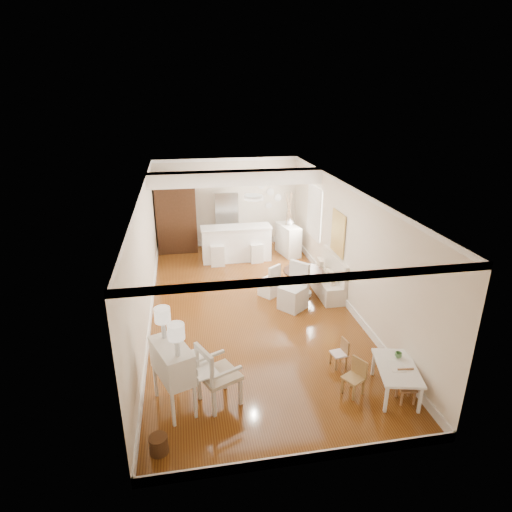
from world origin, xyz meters
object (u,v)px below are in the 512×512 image
object	(u,v)px
gustavian_armchair	(219,374)
dining_table	(303,283)
kids_chair_c	(407,387)
slip_chair_near	(293,287)
breakfast_counter	(236,243)
secretary_bureau	(173,377)
kids_chair_b	(339,353)
pantry_cabinet	(176,215)
sideboard	(288,240)
slip_chair_far	(269,280)
bar_stool_left	(217,249)
fridge	(238,220)
wicker_basket	(159,445)
kids_chair_a	(354,378)
bar_stool_right	(256,247)
kids_table	(395,380)

from	to	relation	value
gustavian_armchair	dining_table	bearing A→B (deg)	-59.07
kids_chair_c	slip_chair_near	bearing A→B (deg)	111.91
slip_chair_near	breakfast_counter	world-z (taller)	slip_chair_near
gustavian_armchair	dining_table	size ratio (longest dim) A/B	1.11
secretary_bureau	kids_chair_b	size ratio (longest dim) A/B	2.07
pantry_cabinet	sideboard	world-z (taller)	pantry_cabinet
sideboard	slip_chair_far	bearing A→B (deg)	-125.60
slip_chair_near	pantry_cabinet	size ratio (longest dim) A/B	0.47
breakfast_counter	bar_stool_left	world-z (taller)	breakfast_counter
gustavian_armchair	fridge	bearing A→B (deg)	-35.13
secretary_bureau	fridge	bearing A→B (deg)	53.18
wicker_basket	slip_chair_far	xyz separation A→B (m)	(2.50, 4.55, 0.28)
kids_chair_a	slip_chair_near	xyz separation A→B (m)	(-0.22, 3.08, 0.23)
breakfast_counter	bar_stool_right	distance (m)	0.60
kids_chair_c	fridge	distance (m)	7.91
kids_chair_b	slip_chair_near	xyz separation A→B (m)	(-0.26, 2.31, 0.27)
fridge	sideboard	xyz separation A→B (m)	(1.43, -0.85, -0.44)
kids_chair_b	bar_stool_right	distance (m)	5.36
sideboard	dining_table	bearing A→B (deg)	-109.13
kids_table	slip_chair_far	xyz separation A→B (m)	(-1.32, 3.95, 0.15)
slip_chair_near	kids_chair_b	bearing A→B (deg)	-32.86
kids_table	bar_stool_left	distance (m)	6.59
kids_chair_c	dining_table	xyz separation A→B (m)	(-0.59, 4.03, 0.06)
bar_stool_right	fridge	world-z (taller)	fridge
gustavian_armchair	kids_chair_c	size ratio (longest dim) A/B	1.96
kids_table	bar_stool_right	size ratio (longest dim) A/B	1.16
dining_table	pantry_cabinet	world-z (taller)	pantry_cabinet
gustavian_armchair	bar_stool_right	bearing A→B (deg)	-40.47
kids_chair_b	wicker_basket	bearing A→B (deg)	-73.70
kids_chair_b	sideboard	size ratio (longest dim) A/B	0.56
secretary_bureau	kids_chair_c	xyz separation A→B (m)	(3.68, -0.52, -0.29)
fridge	sideboard	bearing A→B (deg)	-30.87
kids_chair_c	bar_stool_left	distance (m)	6.82
slip_chair_far	bar_stool_left	size ratio (longest dim) A/B	0.85
bar_stool_left	sideboard	xyz separation A→B (m)	(2.22, 0.50, -0.03)
kids_table	kids_chair_c	size ratio (longest dim) A/B	1.89
slip_chair_far	wicker_basket	bearing A→B (deg)	23.86
secretary_bureau	kids_table	xyz separation A→B (m)	(3.60, -0.30, -0.30)
breakfast_counter	dining_table	bearing A→B (deg)	-63.75
dining_table	slip_chair_near	world-z (taller)	slip_chair_near
dining_table	sideboard	bearing A→B (deg)	83.31
slip_chair_near	slip_chair_far	world-z (taller)	slip_chair_near
dining_table	pantry_cabinet	size ratio (longest dim) A/B	0.42
bar_stool_left	kids_chair_a	bearing A→B (deg)	-72.56
gustavian_armchair	kids_chair_b	size ratio (longest dim) A/B	1.98
secretary_bureau	kids_chair_c	world-z (taller)	secretary_bureau
kids_chair_a	kids_chair_b	size ratio (longest dim) A/B	1.16
wicker_basket	kids_chair_c	size ratio (longest dim) A/B	0.48
kids_chair_a	kids_chair_b	bearing A→B (deg)	149.08
wicker_basket	kids_chair_b	size ratio (longest dim) A/B	0.49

